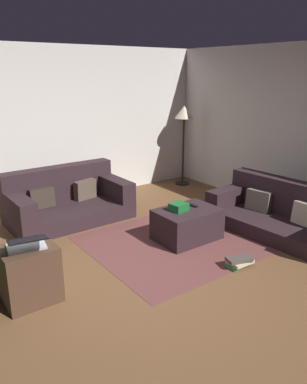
{
  "coord_description": "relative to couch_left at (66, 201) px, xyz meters",
  "views": [
    {
      "loc": [
        -2.12,
        -2.97,
        2.18
      ],
      "look_at": [
        0.52,
        0.66,
        0.75
      ],
      "focal_mm": 35.53,
      "sensor_mm": 36.0,
      "label": 1
    }
  ],
  "objects": [
    {
      "name": "ground_plane",
      "position": [
        -0.03,
        -2.26,
        -0.29
      ],
      "size": [
        6.4,
        6.4,
        0.0
      ],
      "primitive_type": "plane",
      "color": "brown"
    },
    {
      "name": "rear_partition",
      "position": [
        -0.03,
        0.88,
        1.01
      ],
      "size": [
        6.4,
        0.12,
        2.6
      ],
      "primitive_type": "cube",
      "color": "silver",
      "rests_on": "ground_plane"
    },
    {
      "name": "couch_left",
      "position": [
        0.0,
        0.0,
        0.0
      ],
      "size": [
        1.79,
        1.01,
        0.78
      ],
      "rotation": [
        0.0,
        0.0,
        3.16
      ],
      "color": "#2D1E23",
      "rests_on": "ground_plane"
    },
    {
      "name": "couch_right",
      "position": [
        2.23,
        -2.24,
        -0.02
      ],
      "size": [
        0.99,
        1.93,
        0.71
      ],
      "rotation": [
        0.0,
        0.0,
        1.64
      ],
      "color": "#2D1E23",
      "rests_on": "ground_plane"
    },
    {
      "name": "ottoman",
      "position": [
        1.01,
        -1.66,
        -0.08
      ],
      "size": [
        0.83,
        0.59,
        0.42
      ],
      "primitive_type": "cube",
      "color": "#2D1E23",
      "rests_on": "ground_plane"
    },
    {
      "name": "gift_box",
      "position": [
        0.89,
        -1.62,
        0.19
      ],
      "size": [
        0.23,
        0.22,
        0.1
      ],
      "primitive_type": "cube",
      "rotation": [
        0.0,
        0.0,
        0.12
      ],
      "color": "#19662D",
      "rests_on": "ottoman"
    },
    {
      "name": "tv_remote",
      "position": [
        1.16,
        -1.59,
        0.15
      ],
      "size": [
        0.06,
        0.16,
        0.02
      ],
      "primitive_type": "cube",
      "rotation": [
        0.0,
        0.0,
        0.06
      ],
      "color": "black",
      "rests_on": "ottoman"
    },
    {
      "name": "side_table",
      "position": [
        -1.19,
        -1.85,
        0.0
      ],
      "size": [
        0.52,
        0.44,
        0.58
      ],
      "primitive_type": "cube",
      "color": "#4C3323",
      "rests_on": "ground_plane"
    },
    {
      "name": "laptop",
      "position": [
        -1.2,
        -1.91,
        0.35
      ],
      "size": [
        0.42,
        0.46,
        0.18
      ],
      "color": "silver",
      "rests_on": "side_table"
    },
    {
      "name": "book_stack",
      "position": [
        0.99,
        -2.61,
        -0.22
      ],
      "size": [
        0.33,
        0.24,
        0.12
      ],
      "color": "#387A47",
      "rests_on": "ground_plane"
    },
    {
      "name": "corner_lamp",
      "position": [
        2.66,
        0.4,
        1.03
      ],
      "size": [
        0.36,
        0.36,
        1.56
      ],
      "color": "black",
      "rests_on": "ground_plane"
    },
    {
      "name": "area_rug",
      "position": [
        1.01,
        -1.66,
        -0.28
      ],
      "size": [
        2.6,
        2.0,
        0.01
      ],
      "primitive_type": "cube",
      "color": "brown",
      "rests_on": "ground_plane"
    }
  ]
}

